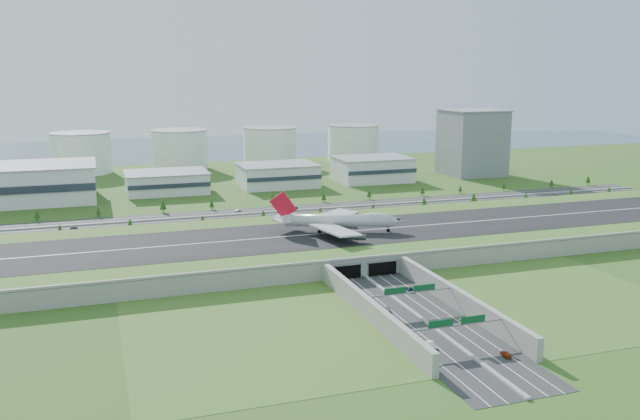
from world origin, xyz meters
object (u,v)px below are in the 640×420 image
object	(u,v)px
car_2	(410,289)
car_5	(295,208)
car_3	(506,354)
car_7	(238,210)
car_1	(431,344)
office_tower	(472,143)
car_4	(74,227)
car_6	(557,194)
fuel_tank_a	(81,153)
boeing_747	(338,220)
car_0	(387,309)

from	to	relation	value
car_2	car_5	size ratio (longest dim) A/B	1.28
car_3	car_7	xyz separation A→B (m)	(-35.00, 247.92, -0.07)
car_1	car_5	world-z (taller)	car_1
office_tower	car_4	world-z (taller)	office_tower
car_6	car_5	bearing A→B (deg)	107.42
fuel_tank_a	office_tower	bearing A→B (deg)	-19.77
car_1	car_3	distance (m)	23.72
office_tower	car_6	bearing A→B (deg)	-86.06
boeing_747	car_6	world-z (taller)	boeing_747
fuel_tank_a	car_7	world-z (taller)	fuel_tank_a
fuel_tank_a	car_3	xyz separation A→B (m)	(130.76, -452.70, -16.61)
car_0	car_7	xyz separation A→B (m)	(-15.96, 198.44, -0.11)
car_0	car_7	distance (m)	199.08
fuel_tank_a	car_2	xyz separation A→B (m)	(130.54, -384.21, -16.64)
car_5	car_4	bearing A→B (deg)	-96.47
car_3	car_0	bearing A→B (deg)	-60.52
office_tower	car_0	world-z (taller)	office_tower
car_6	office_tower	bearing A→B (deg)	25.21
car_5	car_6	distance (m)	195.23
car_1	car_7	xyz separation A→B (m)	(-15.94, 233.80, -0.16)
car_6	car_3	bearing A→B (deg)	160.79
car_0	car_6	bearing A→B (deg)	61.90
office_tower	car_7	xyz separation A→B (m)	(-224.23, -89.78, -26.69)
car_1	car_6	bearing A→B (deg)	51.11
office_tower	car_3	world-z (taller)	office_tower
fuel_tank_a	car_4	distance (m)	223.03
fuel_tank_a	boeing_747	world-z (taller)	fuel_tank_a
boeing_747	car_1	bearing A→B (deg)	-76.58
boeing_747	car_6	xyz separation A→B (m)	(201.00, 85.70, -13.16)
car_1	car_5	size ratio (longest dim) A/B	1.26
car_1	car_0	bearing A→B (deg)	96.00
office_tower	car_4	distance (m)	341.75
car_0	car_6	world-z (taller)	car_0
car_0	car_6	size ratio (longest dim) A/B	0.88
boeing_747	car_0	xyz separation A→B (m)	(-14.66, -95.21, -13.10)
office_tower	fuel_tank_a	distance (m)	340.18
fuel_tank_a	car_1	world-z (taller)	fuel_tank_a
boeing_747	car_3	bearing A→B (deg)	-68.43
car_5	boeing_747	bearing A→B (deg)	-15.60
car_1	car_3	xyz separation A→B (m)	(19.06, -14.12, -0.09)
boeing_747	car_6	bearing A→B (deg)	42.93
car_0	car_5	distance (m)	195.12
boeing_747	car_4	distance (m)	156.01
boeing_747	car_5	size ratio (longest dim) A/B	15.86
car_1	car_4	xyz separation A→B (m)	(-115.05, 216.20, -0.12)
office_tower	boeing_747	distance (m)	273.72
car_7	fuel_tank_a	bearing A→B (deg)	-171.51
car_4	car_5	size ratio (longest dim) A/B	1.04
car_1	car_5	bearing A→B (deg)	90.83
car_6	car_7	distance (m)	232.29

